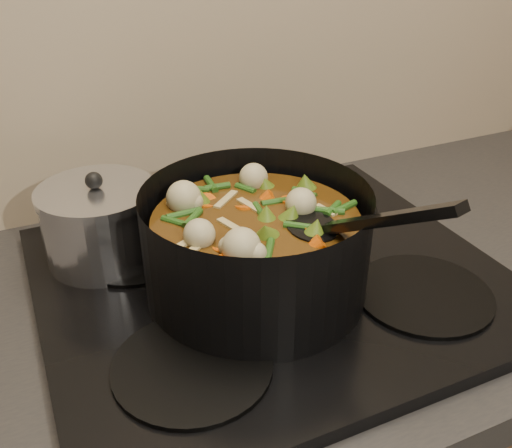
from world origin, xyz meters
name	(u,v)px	position (x,y,z in m)	size (l,w,h in m)	color
stovetop	(271,278)	(0.00, 1.93, 0.92)	(0.62, 0.54, 0.03)	black
stockpot	(256,247)	(-0.03, 1.90, 1.00)	(0.31, 0.38, 0.21)	black
saucepan	(100,223)	(-0.20, 2.07, 0.99)	(0.16, 0.16, 0.13)	silver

